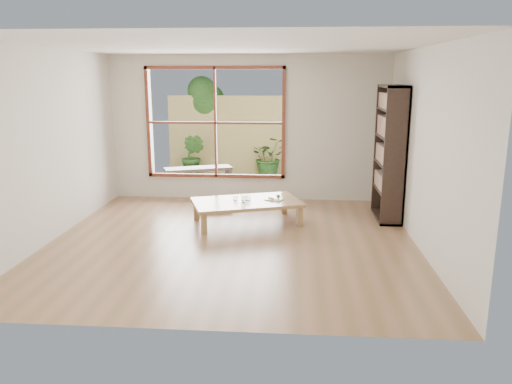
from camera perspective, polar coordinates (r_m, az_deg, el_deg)
ground at (r=6.95m, az=-2.67°, el=-5.58°), size 5.00×5.00×0.00m
low_table at (r=7.68m, az=-1.06°, el=-1.32°), size 1.83×1.40×0.35m
floor_cushion at (r=8.54m, az=-4.87°, el=-1.74°), size 0.71×0.71×0.08m
bookshelf at (r=8.07m, az=15.01°, el=4.28°), size 0.34×0.94×2.10m
glass_tall at (r=7.55m, az=-1.44°, el=-0.78°), size 0.06×0.06×0.12m
glass_mid at (r=7.68m, az=-0.87°, el=-0.66°), size 0.06×0.06×0.09m
glass_short at (r=7.69m, az=-1.23°, el=-0.62°), size 0.07×0.07×0.09m
glass_small at (r=7.70m, az=-2.36°, el=-0.68°), size 0.06×0.06×0.07m
food_tray at (r=7.73m, az=2.18°, el=-0.76°), size 0.30×0.26×0.08m
deck at (r=10.43m, az=-3.54°, el=0.81°), size 2.80×2.00×0.05m
garden_bench at (r=10.03m, az=-6.63°, el=2.48°), size 1.38×0.85×0.42m
bamboo_fence at (r=11.26m, az=-2.90°, el=6.38°), size 2.80×0.06×1.80m
shrub_right at (r=11.09m, az=1.54°, el=4.08°), size 0.99×0.92×0.90m
shrub_left at (r=11.05m, az=-7.22°, el=4.10°), size 0.65×0.59×0.96m
garden_tree at (r=11.60m, az=-6.13°, el=10.12°), size 1.04×0.85×2.22m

